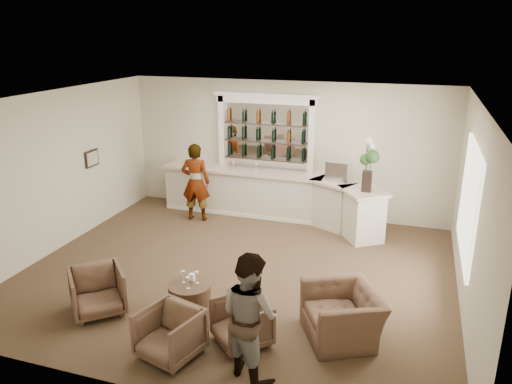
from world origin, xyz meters
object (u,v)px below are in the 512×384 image
cocktail_table (190,298)px  sommelier (196,182)px  armchair_center (170,334)px  guest (250,315)px  flower_vase (368,161)px  bar_counter (273,196)px  armchair_left (97,291)px  armchair_far (342,314)px  armchair_right (241,323)px  espresso_machine (339,170)px

cocktail_table → sommelier: size_ratio=0.37×
cocktail_table → sommelier: bearing=113.2°
armchair_center → cocktail_table: bearing=117.5°
guest → flower_vase: size_ratio=1.52×
bar_counter → armchair_left: (-1.52, -5.05, -0.19)m
bar_counter → guest: (1.34, -5.72, 0.32)m
cocktail_table → armchair_far: size_ratio=0.60×
cocktail_table → armchair_left: size_ratio=0.83×
armchair_far → armchair_right: bearing=-93.1°
bar_counter → armchair_far: bearing=-62.0°
sommelier → flower_vase: size_ratio=1.63×
bar_counter → guest: 5.88m
cocktail_table → espresso_machine: espresso_machine is taller
guest → armchair_left: bearing=17.7°
bar_counter → flower_vase: (2.27, -0.69, 1.23)m
flower_vase → espresso_machine: bearing=137.9°
espresso_machine → flower_vase: flower_vase is taller
cocktail_table → flower_vase: size_ratio=0.60×
armchair_center → armchair_right: bearing=51.1°
guest → armchair_right: (-0.33, 0.59, -0.55)m
espresso_machine → flower_vase: size_ratio=0.44×
bar_counter → armchair_center: 5.74m
bar_counter → flower_vase: flower_vase is taller
flower_vase → armchair_left: bearing=-131.0°
bar_counter → espresso_machine: bearing=-1.6°
sommelier → armchair_far: 5.66m
guest → armchair_center: bearing=31.5°
armchair_center → guest: bearing=16.6°
armchair_left → flower_vase: 5.96m
armchair_left → armchair_right: armchair_left is taller
armchair_right → espresso_machine: size_ratio=1.47×
cocktail_table → guest: (1.43, -1.15, 0.64)m
flower_vase → bar_counter: bearing=163.2°
armchair_left → armchair_far: size_ratio=0.72×
armchair_far → sommelier: bearing=-160.2°
espresso_machine → flower_vase: bearing=-35.4°
armchair_center → espresso_machine: (1.41, 5.69, 1.00)m
armchair_center → espresso_machine: 5.95m
sommelier → armchair_center: bearing=102.4°
armchair_left → armchair_center: armchair_left is taller
flower_vase → guest: bearing=-100.5°
guest → espresso_machine: guest is taller
guest → flower_vase: (0.93, 5.03, 0.91)m
cocktail_table → armchair_left: 1.52m
armchair_left → flower_vase: bearing=6.0°
bar_counter → sommelier: bearing=-158.7°
armchair_right → cocktail_table: bearing=-162.3°
espresso_machine → armchair_far: bearing=-72.7°
bar_counter → espresso_machine: size_ratio=11.07×
cocktail_table → armchair_left: armchair_left is taller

